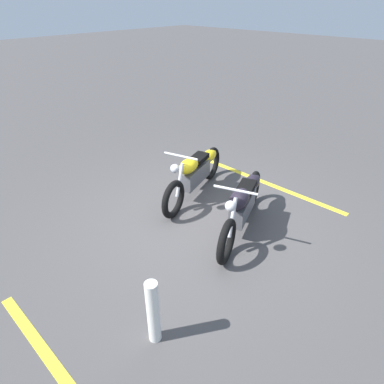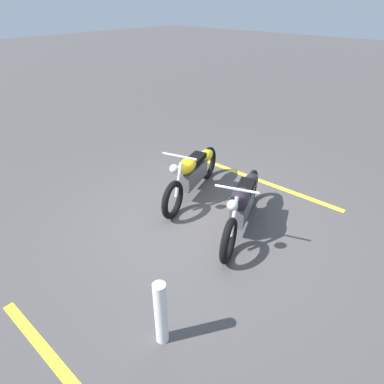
% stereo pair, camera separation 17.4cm
% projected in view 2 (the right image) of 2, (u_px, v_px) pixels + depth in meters
% --- Properties ---
extents(ground_plane, '(60.00, 60.00, 0.00)m').
position_uv_depth(ground_plane, '(200.00, 220.00, 5.64)').
color(ground_plane, '#474444').
extents(motorcycle_bright_foreground, '(2.17, 0.85, 1.04)m').
position_uv_depth(motorcycle_bright_foreground, '(193.00, 172.00, 6.17)').
color(motorcycle_bright_foreground, black).
rests_on(motorcycle_bright_foreground, ground).
extents(motorcycle_dark_foreground, '(2.12, 0.93, 1.04)m').
position_uv_depth(motorcycle_dark_foreground, '(243.00, 203.00, 5.26)').
color(motorcycle_dark_foreground, black).
rests_on(motorcycle_dark_foreground, ground).
extents(bollard_post, '(0.14, 0.14, 0.84)m').
position_uv_depth(bollard_post, '(161.00, 313.00, 3.48)').
color(bollard_post, white).
rests_on(bollard_post, ground).
extents(parking_stripe_near, '(0.12, 3.20, 0.01)m').
position_uv_depth(parking_stripe_near, '(265.00, 182.00, 6.77)').
color(parking_stripe_near, yellow).
rests_on(parking_stripe_near, ground).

